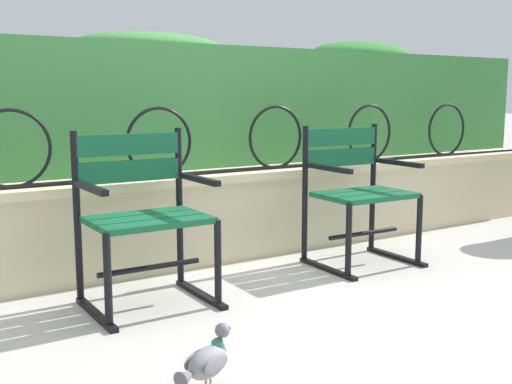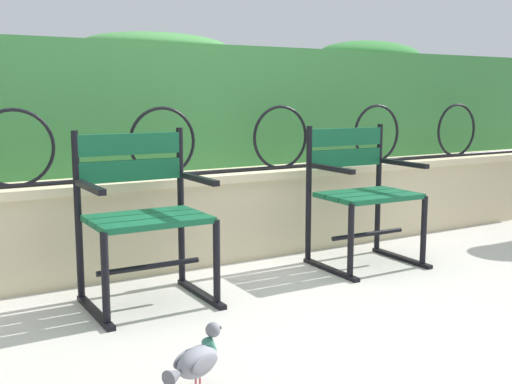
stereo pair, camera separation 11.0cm
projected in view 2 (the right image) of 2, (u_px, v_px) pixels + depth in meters
ground_plane at (264, 299)px, 3.25m from camera, size 60.00×60.00×0.00m
stone_wall at (192, 217)px, 3.95m from camera, size 6.85×0.41×0.56m
iron_arch_fence at (167, 146)px, 3.72m from camera, size 6.32×0.02×0.42m
hedge_row at (160, 102)px, 4.24m from camera, size 6.72×0.59×0.92m
park_chair_left at (142, 211)px, 3.16m from camera, size 0.61×0.53×0.87m
park_chair_right at (361, 190)px, 3.89m from camera, size 0.61×0.54×0.86m
pigeon_near_chairs at (197, 360)px, 2.23m from camera, size 0.28×0.18×0.22m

